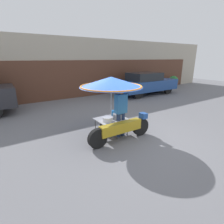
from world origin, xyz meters
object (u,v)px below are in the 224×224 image
vendor_person (121,110)px  potted_plant (173,81)px  parked_car (146,83)px  vendor_motorcycle_cart (112,90)px

vendor_person → potted_plant: 11.64m
vendor_person → potted_plant: bearing=30.0°
parked_car → potted_plant: parked_car is taller
vendor_motorcycle_cart → potted_plant: 11.76m
parked_car → potted_plant: bearing=13.7°
vendor_motorcycle_cart → potted_plant: size_ratio=2.28×
vendor_person → parked_car: (5.66, 4.75, -0.13)m
vendor_motorcycle_cart → potted_plant: vendor_motorcycle_cart is taller
vendor_motorcycle_cart → potted_plant: bearing=28.7°
parked_car → potted_plant: 4.55m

